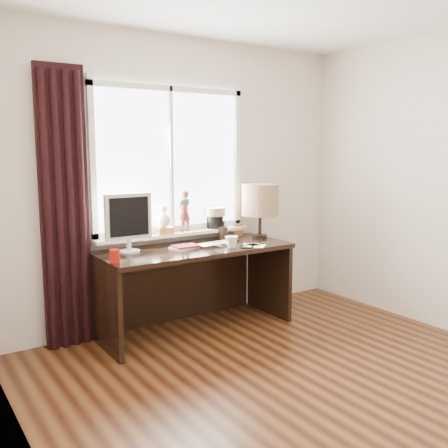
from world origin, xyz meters
TOP-DOWN VIEW (x-y plane):
  - floor at (0.00, 0.00)m, footprint 3.50×4.00m
  - wall_back at (0.00, 2.00)m, footprint 3.50×0.00m
  - wall_left at (-1.75, 0.00)m, footprint 0.00×4.00m
  - laptop at (0.08, 1.59)m, footprint 0.36×0.25m
  - mug at (0.15, 1.43)m, footprint 0.15×0.14m
  - red_cup at (-0.90, 1.47)m, footprint 0.08×0.08m
  - window at (-0.14, 1.95)m, footprint 1.52×0.20m
  - curtain at (-1.13, 1.91)m, footprint 0.38×0.09m
  - desk at (-0.10, 1.73)m, footprint 1.70×0.70m
  - monitor at (-0.66, 1.76)m, footprint 0.40×0.18m
  - notebook_stack at (-0.21, 1.63)m, footprint 0.25×0.20m
  - brush_holder at (0.32, 1.82)m, footprint 0.09×0.09m
  - icon_frame at (0.53, 1.86)m, footprint 0.10×0.03m
  - table_lamp at (0.66, 1.69)m, footprint 0.35×0.35m
  - loose_papers at (0.38, 1.41)m, footprint 0.21×0.26m
  - desk_cables at (0.22, 1.59)m, footprint 0.54×0.58m

SIDE VIEW (x-z plane):
  - floor at x=0.00m, z-range 0.00..0.00m
  - desk at x=-0.10m, z-range 0.13..0.88m
  - loose_papers at x=0.38m, z-range 0.75..0.75m
  - desk_cables at x=0.22m, z-range 0.75..0.76m
  - laptop at x=0.08m, z-range 0.75..0.78m
  - notebook_stack at x=-0.21m, z-range 0.75..0.78m
  - red_cup at x=-0.90m, z-range 0.75..0.85m
  - mug at x=0.15m, z-range 0.75..0.86m
  - brush_holder at x=0.32m, z-range 0.69..0.94m
  - icon_frame at x=0.53m, z-range 0.75..0.88m
  - monitor at x=-0.66m, z-range 0.78..1.27m
  - table_lamp at x=0.66m, z-range 0.85..1.37m
  - curtain at x=-1.13m, z-range -0.01..2.24m
  - wall_back at x=0.00m, z-range 0.00..2.60m
  - wall_left at x=-1.75m, z-range 0.00..2.60m
  - window at x=-0.14m, z-range 0.61..2.01m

